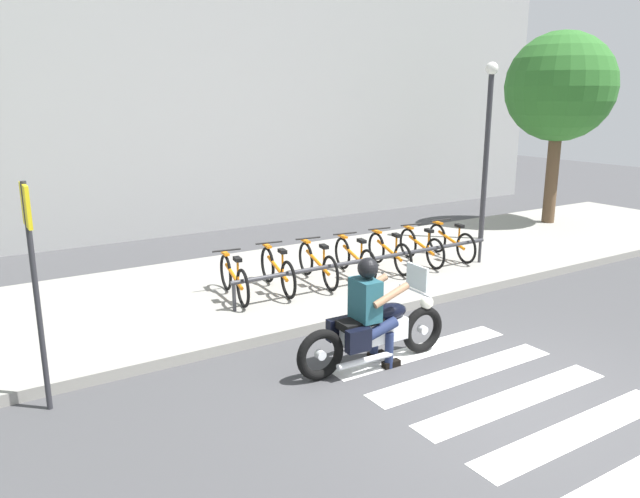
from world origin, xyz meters
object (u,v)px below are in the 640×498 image
(motorcycle, at_px, (375,331))
(tree_near_rack, at_px, (560,88))
(bicycle_3, at_px, (355,258))
(bicycle_5, at_px, (421,247))
(bicycle_0, at_px, (234,278))
(rider, at_px, (371,305))
(bicycle_2, at_px, (318,264))
(bicycle_6, at_px, (451,242))
(bicycle_1, at_px, (277,270))
(bike_rack, at_px, (373,260))
(bicycle_4, at_px, (389,252))
(street_lamp, at_px, (487,136))
(street_sign, at_px, (32,258))

(motorcycle, distance_m, tree_near_rack, 10.43)
(bicycle_3, xyz_separation_m, bicycle_5, (1.60, -0.00, -0.00))
(bicycle_0, distance_m, tree_near_rack, 10.14)
(rider, distance_m, bicycle_5, 4.60)
(bicycle_2, relative_size, bicycle_3, 1.03)
(motorcycle, bearing_deg, bicycle_6, 35.41)
(bicycle_0, bearing_deg, motorcycle, -78.77)
(bicycle_1, height_order, bike_rack, bicycle_1)
(motorcycle, height_order, tree_near_rack, tree_near_rack)
(tree_near_rack, bearing_deg, bicycle_4, -168.30)
(rider, xyz_separation_m, street_lamp, (6.14, 3.91, 1.67))
(bicycle_3, distance_m, bike_rack, 0.56)
(bicycle_4, bearing_deg, street_lamp, 14.89)
(rider, xyz_separation_m, bicycle_1, (0.28, 2.99, -0.33))
(bicycle_5, height_order, bike_rack, bicycle_5)
(bicycle_2, xyz_separation_m, tree_near_rack, (7.97, 1.32, 3.07))
(bicycle_3, relative_size, street_sign, 0.64)
(rider, xyz_separation_m, bicycle_2, (1.08, 2.99, -0.34))
(motorcycle, relative_size, rider, 1.56)
(bicycle_5, bearing_deg, rider, -139.41)
(bicycle_3, height_order, bicycle_4, bicycle_4)
(motorcycle, xyz_separation_m, bicycle_0, (-0.59, 2.99, 0.03))
(street_lamp, bearing_deg, bicycle_5, -160.91)
(bicycle_0, height_order, bicycle_3, bicycle_0)
(street_lamp, distance_m, street_sign, 10.23)
(bicycle_4, xyz_separation_m, street_lamp, (3.46, 0.92, 2.00))
(bicycle_3, bearing_deg, bicycle_2, 179.99)
(bicycle_1, bearing_deg, bike_rack, -19.09)
(street_sign, bearing_deg, street_lamp, 16.51)
(rider, xyz_separation_m, tree_near_rack, (9.05, 4.31, 2.74))
(bicycle_1, distance_m, bicycle_5, 3.20)
(street_sign, bearing_deg, bicycle_1, 26.77)
(rider, height_order, bicycle_5, rider)
(bicycle_4, xyz_separation_m, street_sign, (-6.33, -1.98, 1.24))
(bicycle_3, bearing_deg, street_lamp, 12.18)
(bike_rack, bearing_deg, bicycle_6, 12.99)
(bicycle_4, xyz_separation_m, bicycle_5, (0.80, 0.00, -0.00))
(bicycle_1, relative_size, bicycle_3, 1.01)
(bicycle_1, xyz_separation_m, bicycle_2, (0.80, 0.00, -0.01))
(bicycle_1, height_order, bicycle_3, bicycle_1)
(bicycle_3, bearing_deg, bike_rack, -90.07)
(bicycle_4, distance_m, street_sign, 6.75)
(motorcycle, relative_size, bicycle_4, 1.41)
(bicycle_6, height_order, tree_near_rack, tree_near_rack)
(rider, bearing_deg, bicycle_0, 99.82)
(rider, distance_m, bicycle_1, 3.02)
(bike_rack, relative_size, street_lamp, 1.32)
(bicycle_2, height_order, bike_rack, bicycle_2)
(bicycle_4, height_order, street_lamp, street_lamp)
(bicycle_0, distance_m, bicycle_1, 0.80)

